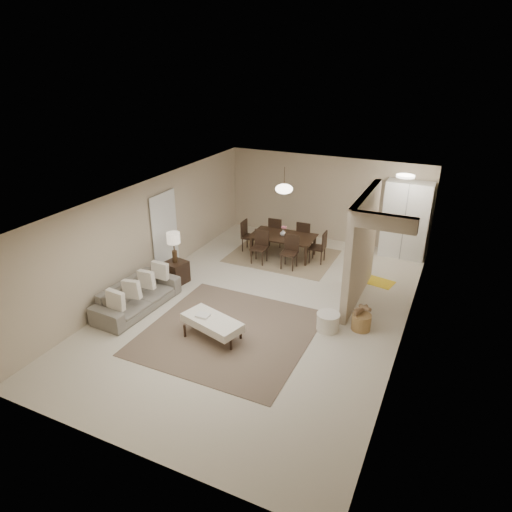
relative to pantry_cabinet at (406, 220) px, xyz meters
The scene contains 22 objects.
floor 4.88m from the pantry_cabinet, 119.52° to the right, with size 9.00×9.00×0.00m, color beige.
ceiling 4.98m from the pantry_cabinet, 119.52° to the right, with size 9.00×9.00×0.00m, color white.
back_wall 2.38m from the pantry_cabinet, behind, with size 6.00×6.00×0.00m, color #C1AE92.
left_wall 6.77m from the pantry_cabinet, 142.20° to the right, with size 9.00×9.00×0.00m, color #C1AE92.
right_wall 4.21m from the pantry_cabinet, 81.10° to the right, with size 9.00×9.00×0.00m, color #C1AE92.
partition 2.96m from the pantry_cabinet, 100.74° to the right, with size 0.15×2.50×2.50m, color #C1AE92.
doorway 6.40m from the pantry_cabinet, 146.29° to the right, with size 0.04×0.90×2.04m, color black.
pantry_cabinet is the anchor object (origin of this frame).
flush_light 1.70m from the pantry_cabinet, 93.01° to the right, with size 0.44×0.44×0.05m, color white.
living_rug 6.06m from the pantry_cabinet, 115.14° to the right, with size 3.20×3.20×0.01m, color brown.
sofa 7.26m from the pantry_cabinet, 131.62° to the right, with size 0.82×2.09×0.61m, color slate.
ottoman_bench 6.36m from the pantry_cabinet, 115.62° to the right, with size 1.34×0.88×0.44m.
side_table 6.25m from the pantry_cabinet, 140.04° to the right, with size 0.49×0.49×0.54m, color black.
table_lamp 6.20m from the pantry_cabinet, 140.04° to the right, with size 0.32×0.32×0.76m.
round_pouf 4.60m from the pantry_cabinet, 99.75° to the right, with size 0.47×0.47×0.37m, color #EFE3D0.
wicker_basket 4.25m from the pantry_cabinet, 92.17° to the right, with size 0.39×0.39×0.33m, color olive.
dining_rug 3.46m from the pantry_cabinet, 154.36° to the right, with size 2.80×2.10×0.01m, color #897154.
dining_table 3.39m from the pantry_cabinet, 154.36° to the right, with size 1.74×0.97×0.61m, color black.
dining_chairs 3.36m from the pantry_cabinet, 154.36° to the right, with size 2.38×1.74×0.88m.
vase 3.32m from the pantry_cabinet, 154.36° to the right, with size 0.17×0.17×0.17m, color silver.
yellow_mat 2.17m from the pantry_cabinet, 99.05° to the right, with size 0.84×0.51×0.01m, color yellow.
pendant_light 3.42m from the pantry_cabinet, 154.36° to the right, with size 0.46×0.46×0.71m.
Camera 1 is at (3.59, -8.06, 5.16)m, focal length 32.00 mm.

